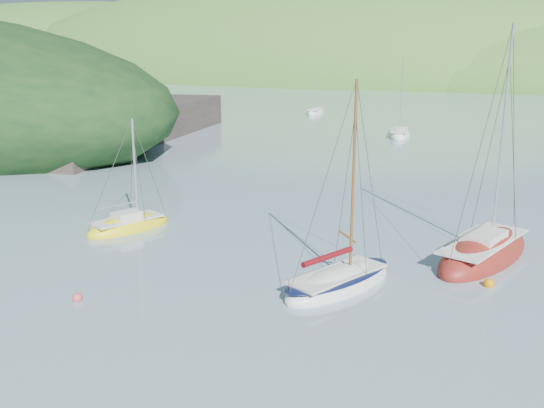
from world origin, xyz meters
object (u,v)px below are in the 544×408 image
at_px(sloop_red, 483,254).
at_px(distant_sloop_c, 315,113).
at_px(distant_sloop_a, 399,135).
at_px(daysailer_white, 339,283).
at_px(sailboat_yellow, 129,226).

distance_m(sloop_red, distant_sloop_c, 61.97).
relative_size(sloop_red, distant_sloop_a, 1.28).
relative_size(distant_sloop_a, distant_sloop_c, 1.12).
xyz_separation_m(sloop_red, distant_sloop_a, (-13.19, 37.44, -0.06)).
distance_m(daysailer_white, sloop_red, 8.11).
bearing_deg(sailboat_yellow, sloop_red, 31.71).
xyz_separation_m(distant_sloop_a, distant_sloop_c, (-16.54, 16.93, -0.01)).
relative_size(daysailer_white, distant_sloop_a, 1.01).
xyz_separation_m(sailboat_yellow, distant_sloop_c, (-11.33, 57.78, -0.01)).
bearing_deg(distant_sloop_c, distant_sloop_a, -52.80).
bearing_deg(distant_sloop_a, daysailer_white, -90.54).
bearing_deg(sailboat_yellow, distant_sloop_c, 122.33).
bearing_deg(distant_sloop_a, distant_sloop_c, 123.35).
bearing_deg(distant_sloop_a, sloop_red, -81.58).
distance_m(distant_sloop_a, distant_sloop_c, 23.67).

